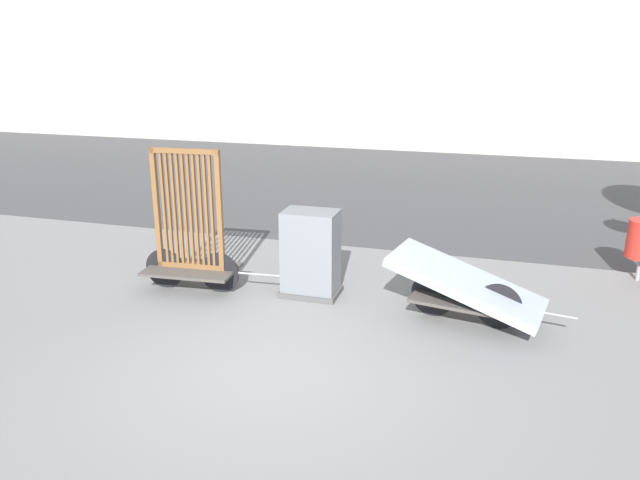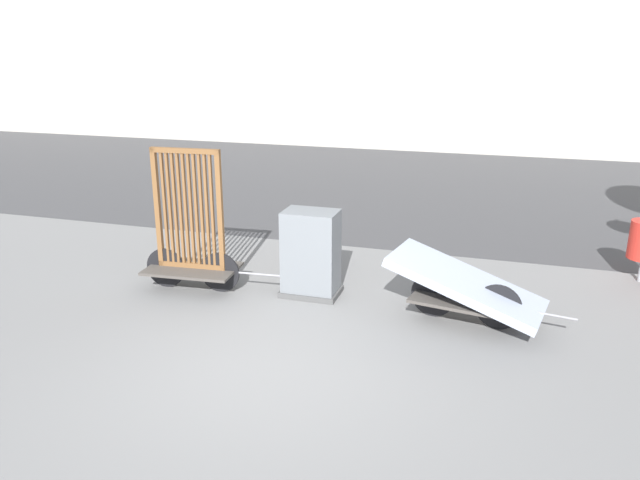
% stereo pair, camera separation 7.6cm
% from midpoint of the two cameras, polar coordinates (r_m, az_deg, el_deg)
% --- Properties ---
extents(ground_plane, '(60.00, 60.00, 0.00)m').
position_cam_midpoint_polar(ground_plane, '(7.07, -4.11, -11.54)').
color(ground_plane, slate).
extents(road_strip, '(56.00, 10.38, 0.01)m').
position_cam_midpoint_polar(road_strip, '(15.90, 8.41, 4.95)').
color(road_strip, '#424244').
rests_on(road_strip, ground_plane).
extents(bike_cart_with_bedframe, '(2.06, 0.88, 2.07)m').
position_cam_midpoint_polar(bike_cart_with_bedframe, '(9.08, -11.48, -0.19)').
color(bike_cart_with_bedframe, '#4C4742').
rests_on(bike_cart_with_bedframe, ground_plane).
extents(bike_cart_with_mattress, '(2.37, 1.27, 0.87)m').
position_cam_midpoint_polar(bike_cart_with_mattress, '(8.14, 13.47, -4.23)').
color(bike_cart_with_mattress, '#4C4742').
rests_on(bike_cart_with_mattress, ground_plane).
extents(utility_cabinet, '(0.81, 0.57, 1.23)m').
position_cam_midpoint_polar(utility_cabinet, '(8.75, -0.58, -1.51)').
color(utility_cabinet, '#4C4C4C').
rests_on(utility_cabinet, ground_plane).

